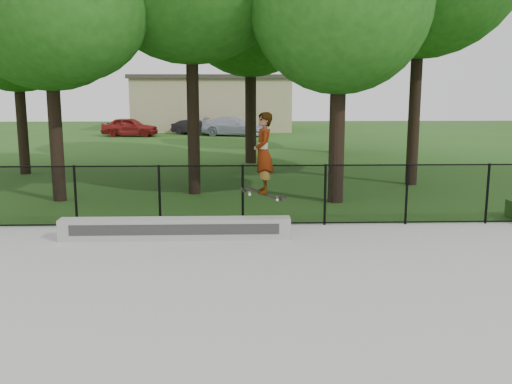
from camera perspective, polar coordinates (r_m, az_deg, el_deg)
ground at (r=8.33m, az=-0.83°, el=-13.49°), size 100.00×100.00×0.00m
concrete_slab at (r=8.32m, az=-0.83°, el=-13.30°), size 14.00×12.00×0.06m
grind_ledge at (r=12.77m, az=-8.05°, el=-3.64°), size 5.09×0.40×0.47m
car_a at (r=40.82m, az=-12.50°, el=6.39°), size 3.99×2.00×1.31m
car_b at (r=41.65m, az=-6.23°, el=6.47°), size 3.13×2.24×1.06m
car_c at (r=40.31m, az=-2.28°, el=6.57°), size 4.45×2.78×1.30m
skater_airborne at (r=12.34m, az=0.74°, el=3.79°), size 0.80×0.66×1.97m
chainlink_fence at (r=13.76m, az=-1.34°, el=-0.31°), size 16.06×0.06×1.50m
distant_building at (r=45.67m, az=-4.35°, el=8.90°), size 12.40×6.40×4.30m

